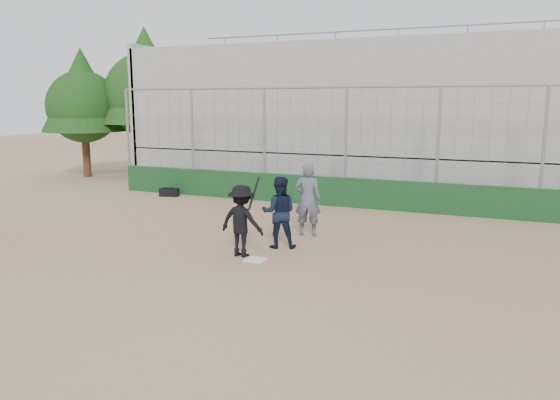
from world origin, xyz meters
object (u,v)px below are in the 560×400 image
at_px(batter_at_plate, 242,221).
at_px(equipment_bag, 169,192).
at_px(catcher_crouched, 279,224).
at_px(umpire, 308,203).

relative_size(batter_at_plate, equipment_bag, 2.40).
xyz_separation_m(catcher_crouched, umpire, (0.20, 1.45, 0.29)).
bearing_deg(equipment_bag, umpire, -28.14).
height_order(batter_at_plate, umpire, batter_at_plate).
distance_m(catcher_crouched, equipment_bag, 8.52).
bearing_deg(umpire, equipment_bag, -36.67).
bearing_deg(umpire, catcher_crouched, 73.58).
relative_size(batter_at_plate, catcher_crouched, 1.54).
relative_size(umpire, equipment_bag, 2.32).
xyz_separation_m(batter_at_plate, catcher_crouched, (0.52, 0.98, -0.24)).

